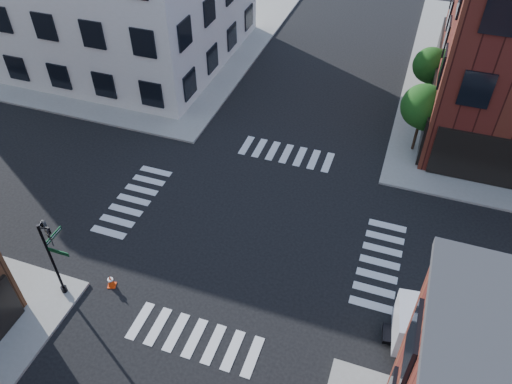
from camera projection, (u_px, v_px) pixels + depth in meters
The scene contains 7 objects.
ground at pixel (249, 229), 26.78m from camera, with size 120.00×120.00×0.00m, color black.
sidewalk_nw at pixel (114, 21), 46.57m from camera, with size 30.00×30.00×0.15m, color gray.
tree_near at pixel (424, 109), 29.79m from camera, with size 2.69×2.69×4.49m.
tree_far at pixel (431, 67), 34.18m from camera, with size 2.43×2.43×4.07m.
signal_pole at pixel (52, 252), 21.83m from camera, with size 1.29×1.24×4.60m.
box_truck at pixel (491, 335), 20.06m from camera, with size 7.49×3.05×3.31m.
traffic_cone at pixel (111, 281), 23.77m from camera, with size 0.49×0.49×0.71m.
Camera 1 is at (6.48, -17.36, 19.44)m, focal length 35.00 mm.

